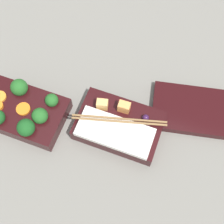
# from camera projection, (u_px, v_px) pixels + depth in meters

# --- Properties ---
(ground_plane) EXTENTS (3.00, 3.00, 0.00)m
(ground_plane) POSITION_uv_depth(u_px,v_px,m) (70.00, 123.00, 0.75)
(ground_plane) COLOR slate
(bento_tray_vegetable) EXTENTS (0.19, 0.13, 0.07)m
(bento_tray_vegetable) POSITION_uv_depth(u_px,v_px,m) (24.00, 112.00, 0.73)
(bento_tray_vegetable) COLOR black
(bento_tray_vegetable) RESTS_ON ground_plane
(bento_tray_rice) EXTENTS (0.21, 0.13, 0.06)m
(bento_tray_rice) POSITION_uv_depth(u_px,v_px,m) (118.00, 126.00, 0.72)
(bento_tray_rice) COLOR black
(bento_tray_rice) RESTS_ON ground_plane
(bento_lid) EXTENTS (0.21, 0.16, 0.02)m
(bento_lid) POSITION_uv_depth(u_px,v_px,m) (192.00, 110.00, 0.75)
(bento_lid) COLOR black
(bento_lid) RESTS_ON ground_plane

